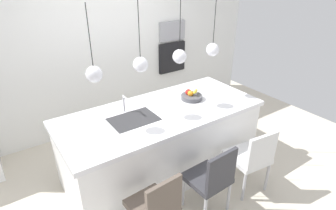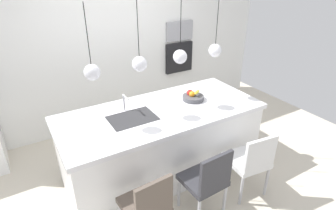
# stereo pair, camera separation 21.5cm
# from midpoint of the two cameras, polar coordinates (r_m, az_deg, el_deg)

# --- Properties ---
(floor) EXTENTS (6.60, 6.60, 0.00)m
(floor) POSITION_cam_midpoint_polar(r_m,az_deg,el_deg) (4.03, -2.77, -12.93)
(floor) COLOR beige
(floor) RESTS_ON ground
(back_wall) EXTENTS (6.00, 0.10, 2.60)m
(back_wall) POSITION_cam_midpoint_polar(r_m,az_deg,el_deg) (4.78, -13.87, 10.47)
(back_wall) COLOR white
(back_wall) RESTS_ON ground
(kitchen_island) EXTENTS (2.59, 1.12, 0.93)m
(kitchen_island) POSITION_cam_midpoint_polar(r_m,az_deg,el_deg) (3.75, -2.92, -7.43)
(kitchen_island) COLOR white
(kitchen_island) RESTS_ON ground
(sink_basin) EXTENTS (0.56, 0.40, 0.02)m
(sink_basin) POSITION_cam_midpoint_polar(r_m,az_deg,el_deg) (3.36, -8.86, -3.01)
(sink_basin) COLOR #2D2D30
(sink_basin) RESTS_ON kitchen_island
(faucet) EXTENTS (0.02, 0.17, 0.22)m
(faucet) POSITION_cam_midpoint_polar(r_m,az_deg,el_deg) (3.46, -10.61, 0.57)
(faucet) COLOR silver
(faucet) RESTS_ON kitchen_island
(fruit_bowl) EXTENTS (0.29, 0.29, 0.14)m
(fruit_bowl) POSITION_cam_midpoint_polar(r_m,az_deg,el_deg) (3.80, 3.21, 1.82)
(fruit_bowl) COLOR #4C4C51
(fruit_bowl) RESTS_ON kitchen_island
(microwave) EXTENTS (0.54, 0.08, 0.34)m
(microwave) POSITION_cam_midpoint_polar(r_m,az_deg,el_deg) (5.24, -0.43, 14.97)
(microwave) COLOR #9E9EA3
(microwave) RESTS_ON back_wall
(oven) EXTENTS (0.56, 0.08, 0.56)m
(oven) POSITION_cam_midpoint_polar(r_m,az_deg,el_deg) (5.36, -0.41, 9.73)
(oven) COLOR black
(oven) RESTS_ON back_wall
(chair_near) EXTENTS (0.43, 0.48, 0.89)m
(chair_near) POSITION_cam_midpoint_polar(r_m,az_deg,el_deg) (2.85, -4.84, -20.05)
(chair_near) COLOR brown
(chair_near) RESTS_ON ground
(chair_middle) EXTENTS (0.45, 0.45, 0.88)m
(chair_middle) POSITION_cam_midpoint_polar(r_m,az_deg,el_deg) (3.16, 6.90, -14.54)
(chair_middle) COLOR #333338
(chair_middle) RESTS_ON ground
(chair_far) EXTENTS (0.49, 0.50, 0.88)m
(chair_far) POSITION_cam_midpoint_polar(r_m,az_deg,el_deg) (3.54, 14.98, -10.20)
(chair_far) COLOR silver
(chair_far) RESTS_ON ground
(pendant_light_left) EXTENTS (0.17, 0.17, 0.77)m
(pendant_light_left) POSITION_cam_midpoint_polar(r_m,az_deg,el_deg) (2.95, -16.93, 6.10)
(pendant_light_left) COLOR silver
(pendant_light_center_left) EXTENTS (0.17, 0.17, 0.77)m
(pendant_light_center_left) POSITION_cam_midpoint_polar(r_m,az_deg,el_deg) (3.14, -7.61, 8.24)
(pendant_light_center_left) COLOR silver
(pendant_light_center_right) EXTENTS (0.17, 0.17, 0.77)m
(pendant_light_center_right) POSITION_cam_midpoint_polar(r_m,az_deg,el_deg) (3.40, 0.54, 9.92)
(pendant_light_center_right) COLOR silver
(pendant_light_right) EXTENTS (0.17, 0.17, 0.77)m
(pendant_light_right) POSITION_cam_midpoint_polar(r_m,az_deg,el_deg) (3.73, 7.46, 11.19)
(pendant_light_right) COLOR silver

